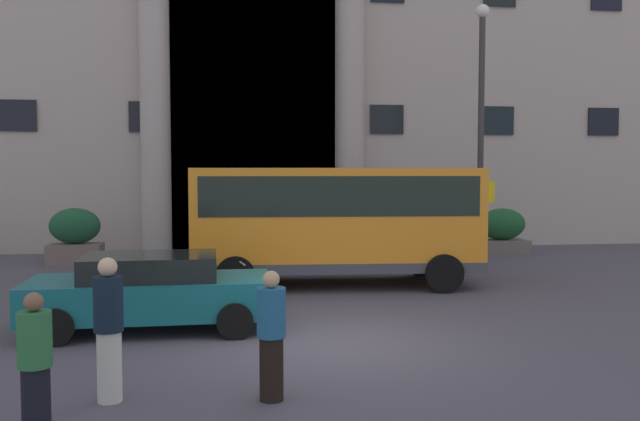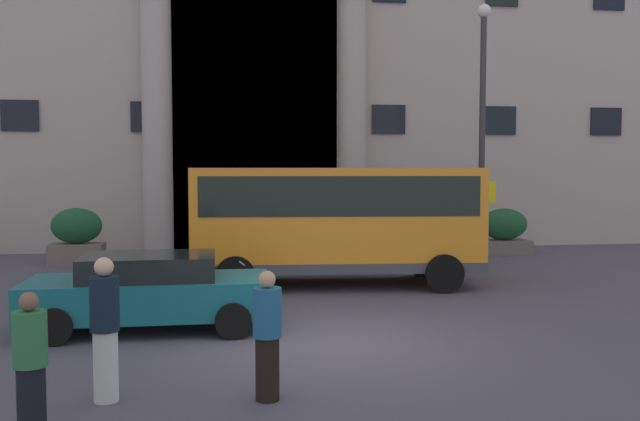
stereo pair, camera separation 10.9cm
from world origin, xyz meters
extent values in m
cube|color=#494550|center=(0.00, 0.00, -0.06)|extent=(80.00, 64.00, 0.12)
cube|color=black|center=(-0.55, 13.06, 5.34)|extent=(5.72, 0.12, 10.67)
cylinder|color=#AFA59E|center=(-3.90, 12.75, 5.34)|extent=(0.99, 0.99, 10.67)
cylinder|color=#B0A297|center=(2.81, 12.75, 5.34)|extent=(0.99, 0.99, 10.67)
cube|color=black|center=(-8.37, 12.96, 4.63)|extent=(1.21, 0.08, 1.03)
cube|color=black|center=(-4.18, 12.96, 4.63)|extent=(1.21, 0.08, 1.03)
cube|color=black|center=(4.18, 12.96, 4.63)|extent=(1.21, 0.08, 1.03)
cube|color=black|center=(8.37, 12.96, 4.63)|extent=(1.21, 0.08, 1.03)
cube|color=black|center=(12.55, 12.96, 4.63)|extent=(1.21, 0.08, 1.03)
cube|color=orange|center=(1.03, 5.50, 1.67)|extent=(7.04, 2.93, 2.44)
cube|color=black|center=(1.03, 5.50, 2.24)|extent=(6.63, 2.93, 0.93)
cube|color=black|center=(4.39, 5.25, 2.04)|extent=(0.21, 2.04, 1.16)
cube|color=#43444D|center=(1.03, 5.50, 0.57)|extent=(7.04, 2.97, 0.24)
cylinder|color=black|center=(3.52, 6.53, 0.45)|extent=(0.92, 0.35, 0.90)
cylinder|color=black|center=(3.34, 4.11, 0.45)|extent=(0.92, 0.35, 0.90)
cylinder|color=black|center=(-1.28, 6.89, 0.45)|extent=(0.92, 0.35, 0.90)
cylinder|color=black|center=(-1.45, 4.47, 0.45)|extent=(0.92, 0.35, 0.90)
cylinder|color=#9F9B16|center=(5.58, 7.11, 1.24)|extent=(0.08, 0.08, 2.48)
cube|color=yellow|center=(5.58, 7.08, 2.23)|extent=(0.44, 0.03, 0.60)
cube|color=#6F605A|center=(-6.09, 10.30, 0.31)|extent=(1.56, 0.97, 0.62)
ellipsoid|color=#1B4D2D|center=(-6.09, 10.30, 1.15)|extent=(1.50, 0.87, 1.08)
cube|color=gray|center=(-0.40, 10.50, 0.24)|extent=(1.86, 0.94, 0.48)
ellipsoid|color=#204821|center=(-0.40, 10.50, 0.86)|extent=(1.78, 0.84, 0.77)
cube|color=#665F58|center=(7.61, 10.68, 0.24)|extent=(1.67, 0.98, 0.48)
ellipsoid|color=#1B4D28|center=(7.61, 10.68, 1.01)|extent=(1.60, 0.88, 1.06)
cube|color=#14616A|center=(-3.03, 1.34, 0.60)|extent=(4.29, 1.81, 0.66)
cube|color=black|center=(-3.03, 1.34, 1.14)|extent=(2.32, 1.58, 0.43)
cylinder|color=black|center=(-1.58, 2.24, 0.31)|extent=(0.62, 0.21, 0.62)
cylinder|color=black|center=(-1.57, 0.47, 0.31)|extent=(0.62, 0.21, 0.62)
cylinder|color=black|center=(-4.49, 2.21, 0.31)|extent=(0.62, 0.21, 0.62)
cylinder|color=black|center=(-4.47, 0.44, 0.31)|extent=(0.62, 0.21, 0.62)
cylinder|color=black|center=(-1.21, 3.39, 0.30)|extent=(0.61, 0.19, 0.60)
cylinder|color=black|center=(-2.69, 3.16, 0.30)|extent=(0.61, 0.21, 0.60)
cube|color=#1C3C95|center=(-1.95, 3.28, 0.58)|extent=(0.98, 0.38, 0.32)
cube|color=black|center=(-2.13, 3.25, 0.76)|extent=(0.54, 0.28, 0.12)
cylinder|color=#A5A5A8|center=(-1.33, 3.37, 0.88)|extent=(0.11, 0.55, 0.03)
cylinder|color=silver|center=(-3.18, -2.42, 0.44)|extent=(0.30, 0.30, 0.88)
cylinder|color=black|center=(-3.18, -2.42, 1.22)|extent=(0.36, 0.36, 0.68)
sphere|color=#DBB18F|center=(-3.18, -2.42, 1.68)|extent=(0.24, 0.24, 0.24)
cylinder|color=black|center=(-3.78, -3.47, 0.39)|extent=(0.30, 0.30, 0.77)
cylinder|color=#27693A|center=(-3.78, -3.47, 1.07)|extent=(0.36, 0.36, 0.60)
sphere|color=brown|center=(-3.78, -3.47, 1.47)|extent=(0.21, 0.21, 0.21)
cylinder|color=black|center=(-1.19, -2.66, 0.40)|extent=(0.30, 0.30, 0.80)
cylinder|color=#1F5882|center=(-1.19, -2.66, 1.11)|extent=(0.36, 0.36, 0.62)
sphere|color=tan|center=(-1.19, -2.66, 1.52)|extent=(0.21, 0.21, 0.21)
cylinder|color=#343132|center=(5.88, 8.34, 3.65)|extent=(0.18, 0.18, 7.29)
sphere|color=white|center=(5.88, 8.34, 7.47)|extent=(0.40, 0.40, 0.40)
camera|label=1|loc=(-1.84, -11.01, 2.89)|focal=38.38mm
camera|label=2|loc=(-1.73, -11.03, 2.89)|focal=38.38mm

